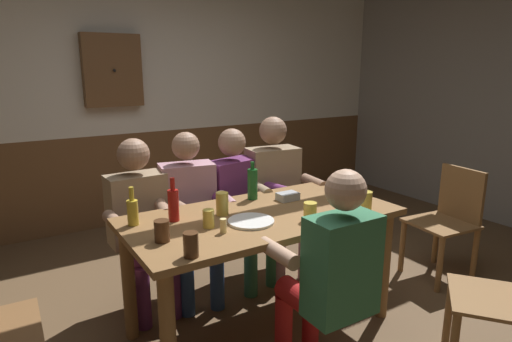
{
  "coord_description": "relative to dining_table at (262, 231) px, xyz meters",
  "views": [
    {
      "loc": [
        -1.37,
        -2.11,
        1.65
      ],
      "look_at": [
        0.0,
        0.07,
        1.03
      ],
      "focal_mm": 30.35,
      "sensor_mm": 36.0,
      "label": 1
    }
  ],
  "objects": [
    {
      "name": "back_wall_wainscot",
      "position": [
        0.0,
        2.45,
        -0.17
      ],
      "size": [
        6.39,
        0.12,
        0.97
      ],
      "primitive_type": "cube",
      "color": "brown",
      "rests_on": "ground_plane"
    },
    {
      "name": "pint_glass_2",
      "position": [
        -0.67,
        -0.1,
        0.18
      ],
      "size": [
        0.08,
        0.08,
        0.11
      ],
      "primitive_type": "cylinder",
      "color": "#4C2D19",
      "rests_on": "dining_table"
    },
    {
      "name": "dining_table",
      "position": [
        0.0,
        0.0,
        0.0
      ],
      "size": [
        1.67,
        0.82,
        0.78
      ],
      "color": "brown",
      "rests_on": "ground_plane"
    },
    {
      "name": "person_3",
      "position": [
        0.55,
        0.65,
        0.04
      ],
      "size": [
        0.58,
        0.57,
        1.27
      ],
      "rotation": [
        0.0,
        0.0,
        3.02
      ],
      "color": "#997F60",
      "rests_on": "ground_plane"
    },
    {
      "name": "back_wall_upper",
      "position": [
        0.0,
        2.45,
        1.16
      ],
      "size": [
        6.39,
        0.12,
        1.69
      ],
      "primitive_type": "cube",
      "color": "silver"
    },
    {
      "name": "table_candle",
      "position": [
        -0.35,
        -0.16,
        0.16
      ],
      "size": [
        0.04,
        0.04,
        0.08
      ],
      "primitive_type": "cylinder",
      "color": "#F9E08C",
      "rests_on": "dining_table"
    },
    {
      "name": "pint_glass_0",
      "position": [
        0.16,
        -0.26,
        0.17
      ],
      "size": [
        0.08,
        0.08,
        0.11
      ],
      "primitive_type": "cylinder",
      "color": "#E5C64C",
      "rests_on": "dining_table"
    },
    {
      "name": "chair_empty_near_right",
      "position": [
        0.85,
        -1.1,
        -0.18
      ],
      "size": [
        0.62,
        0.62,
        0.88
      ],
      "rotation": [
        0.0,
        0.0,
        0.66
      ],
      "color": "brown",
      "rests_on": "ground_plane"
    },
    {
      "name": "bottle_0",
      "position": [
        -0.51,
        0.16,
        0.22
      ],
      "size": [
        0.06,
        0.06,
        0.26
      ],
      "color": "red",
      "rests_on": "dining_table"
    },
    {
      "name": "pint_glass_1",
      "position": [
        0.59,
        -0.29,
        0.18
      ],
      "size": [
        0.08,
        0.08,
        0.12
      ],
      "primitive_type": "cylinder",
      "color": "#E5C64C",
      "rests_on": "dining_table"
    },
    {
      "name": "condiment_caddy",
      "position": [
        0.29,
        0.14,
        0.14
      ],
      "size": [
        0.14,
        0.1,
        0.05
      ],
      "primitive_type": "cube",
      "color": "#B2B7BC",
      "rests_on": "dining_table"
    },
    {
      "name": "chair_empty_far_end",
      "position": [
        1.65,
        -0.18,
        -0.18
      ],
      "size": [
        0.48,
        0.48,
        0.88
      ],
      "rotation": [
        0.0,
        0.0,
        1.46
      ],
      "color": "brown",
      "rests_on": "ground_plane"
    },
    {
      "name": "pint_glass_3",
      "position": [
        -0.62,
        -0.35,
        0.18
      ],
      "size": [
        0.07,
        0.07,
        0.12
      ],
      "primitive_type": "cylinder",
      "color": "#4C2D19",
      "rests_on": "dining_table"
    },
    {
      "name": "person_4",
      "position": [
        0.0,
        -0.63,
        -0.01
      ],
      "size": [
        0.5,
        0.49,
        1.19
      ],
      "rotation": [
        0.0,
        0.0,
        -0.01
      ],
      "color": "#33724C",
      "rests_on": "ground_plane"
    },
    {
      "name": "wall_dart_cabinet",
      "position": [
        -0.25,
        2.32,
        0.96
      ],
      "size": [
        0.56,
        0.15,
        0.7
      ],
      "color": "brown"
    },
    {
      "name": "bottle_1",
      "position": [
        0.1,
        0.28,
        0.23
      ],
      "size": [
        0.07,
        0.07,
        0.26
      ],
      "color": "#195923",
      "rests_on": "dining_table"
    },
    {
      "name": "person_0",
      "position": [
        -0.56,
        0.64,
        0.0
      ],
      "size": [
        0.54,
        0.51,
        1.19
      ],
      "rotation": [
        0.0,
        0.0,
        3.18
      ],
      "color": "#997F60",
      "rests_on": "ground_plane"
    },
    {
      "name": "person_1",
      "position": [
        -0.2,
        0.63,
        0.0
      ],
      "size": [
        0.57,
        0.57,
        1.2
      ],
      "rotation": [
        0.0,
        0.0,
        2.96
      ],
      "color": "#B78493",
      "rests_on": "ground_plane"
    },
    {
      "name": "bottle_2",
      "position": [
        -0.73,
        0.22,
        0.2
      ],
      "size": [
        0.06,
        0.06,
        0.22
      ],
      "color": "gold",
      "rests_on": "dining_table"
    },
    {
      "name": "pint_glass_5",
      "position": [
        -0.38,
        -0.04,
        0.17
      ],
      "size": [
        0.07,
        0.07,
        0.1
      ],
      "primitive_type": "cylinder",
      "color": "#E5C64C",
      "rests_on": "dining_table"
    },
    {
      "name": "pint_glass_4",
      "position": [
        -0.22,
        0.1,
        0.19
      ],
      "size": [
        0.08,
        0.08,
        0.14
      ],
      "primitive_type": "cylinder",
      "color": "#E5C64C",
      "rests_on": "dining_table"
    },
    {
      "name": "person_2",
      "position": [
        0.2,
        0.64,
        0.01
      ],
      "size": [
        0.6,
        0.57,
        1.2
      ],
      "rotation": [
        0.0,
        0.0,
        3.34
      ],
      "color": "#6B2D66",
      "rests_on": "ground_plane"
    },
    {
      "name": "plate_0",
      "position": [
        -0.14,
        -0.1,
        0.13
      ],
      "size": [
        0.27,
        0.27,
        0.01
      ],
      "primitive_type": "cylinder",
      "color": "white",
      "rests_on": "dining_table"
    },
    {
      "name": "ground_plane",
      "position": [
        0.0,
        -0.0,
        -0.66
      ],
      "size": [
        7.67,
        7.67,
        0.0
      ],
      "primitive_type": "plane",
      "color": "brown"
    }
  ]
}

